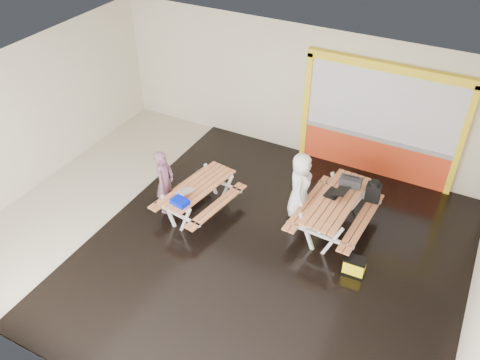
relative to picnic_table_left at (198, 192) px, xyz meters
The scene contains 14 objects.
room 1.54m from the picnic_table_left, 31.77° to the right, with size 10.02×8.02×3.52m.
deck 2.26m from the picnic_table_left, 14.25° to the right, with size 7.50×7.98×0.05m, color black.
kiosk 4.65m from the picnic_table_left, 47.88° to the left, with size 3.88×0.16×3.00m.
picnic_table_left is the anchor object (origin of this frame).
picnic_table_right 3.05m from the picnic_table_left, 16.45° to the left, with size 1.61×2.27×0.87m.
person_left 0.78m from the picnic_table_left, 159.08° to the right, with size 0.58×0.38×1.59m, color #6B4358.
person_right 2.28m from the picnic_table_left, 23.60° to the left, with size 0.78×0.51×1.59m, color white.
laptop_left 0.45m from the picnic_table_left, 105.88° to the right, with size 0.47×0.45×0.16m.
laptop_right 3.04m from the picnic_table_left, 19.27° to the left, with size 0.50×0.46×0.19m.
blue_pouch 0.75m from the picnic_table_left, 90.45° to the right, with size 0.36×0.26×0.11m, color #0012CF.
toolbox 3.38m from the picnic_table_left, 25.62° to the left, with size 0.48×0.27×0.27m.
backpack 3.87m from the picnic_table_left, 24.28° to the left, with size 0.33×0.23×0.54m.
dark_case 2.76m from the picnic_table_left, 17.82° to the left, with size 0.40×0.30×0.15m, color black.
fluke_bag 3.76m from the picnic_table_left, ahead, with size 0.45×0.30×0.38m.
Camera 1 is at (4.07, -6.87, 7.53)m, focal length 37.46 mm.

